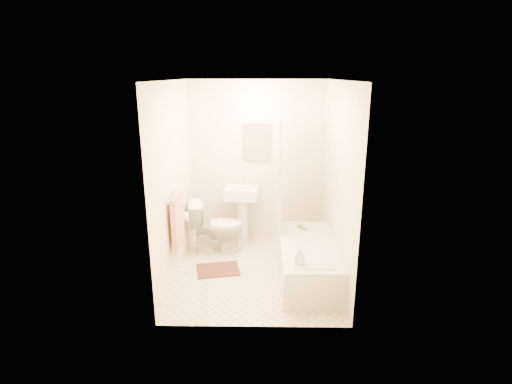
{
  "coord_description": "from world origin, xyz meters",
  "views": [
    {
      "loc": [
        0.08,
        -4.7,
        2.47
      ],
      "look_at": [
        0.0,
        0.25,
        1.0
      ],
      "focal_mm": 28.0,
      "sensor_mm": 36.0,
      "label": 1
    }
  ],
  "objects_px": {
    "bathtub": "(308,260)",
    "bath_mat": "(218,270)",
    "soap_bottle": "(300,256)",
    "sink": "(242,212)",
    "toilet": "(217,227)"
  },
  "relations": [
    {
      "from": "bath_mat",
      "to": "soap_bottle",
      "type": "relative_size",
      "value": 2.82
    },
    {
      "from": "toilet",
      "to": "bathtub",
      "type": "bearing_deg",
      "value": -126.76
    },
    {
      "from": "bath_mat",
      "to": "bathtub",
      "type": "bearing_deg",
      "value": -6.63
    },
    {
      "from": "toilet",
      "to": "bath_mat",
      "type": "height_order",
      "value": "toilet"
    },
    {
      "from": "toilet",
      "to": "soap_bottle",
      "type": "bearing_deg",
      "value": -146.36
    },
    {
      "from": "toilet",
      "to": "bathtub",
      "type": "relative_size",
      "value": 0.48
    },
    {
      "from": "bathtub",
      "to": "bath_mat",
      "type": "height_order",
      "value": "bathtub"
    },
    {
      "from": "toilet",
      "to": "bathtub",
      "type": "distance_m",
      "value": 1.43
    },
    {
      "from": "bath_mat",
      "to": "soap_bottle",
      "type": "distance_m",
      "value": 1.32
    },
    {
      "from": "sink",
      "to": "bathtub",
      "type": "relative_size",
      "value": 0.6
    },
    {
      "from": "bath_mat",
      "to": "soap_bottle",
      "type": "height_order",
      "value": "soap_bottle"
    },
    {
      "from": "bathtub",
      "to": "bath_mat",
      "type": "bearing_deg",
      "value": 173.37
    },
    {
      "from": "sink",
      "to": "soap_bottle",
      "type": "height_order",
      "value": "sink"
    },
    {
      "from": "sink",
      "to": "soap_bottle",
      "type": "xyz_separation_m",
      "value": [
        0.72,
        -1.65,
        0.07
      ]
    },
    {
      "from": "bath_mat",
      "to": "soap_bottle",
      "type": "xyz_separation_m",
      "value": [
        0.99,
        -0.69,
        0.53
      ]
    }
  ]
}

